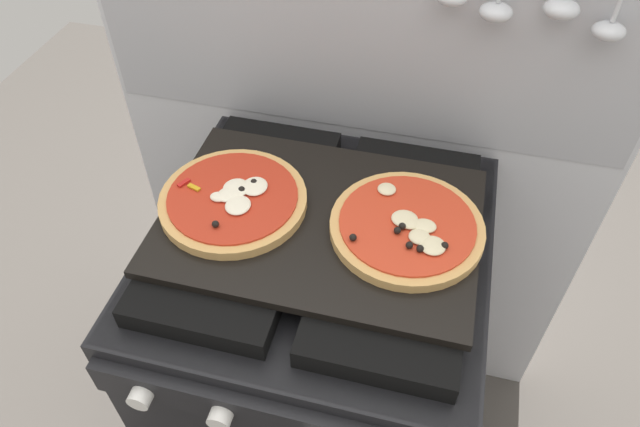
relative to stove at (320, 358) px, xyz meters
name	(u,v)px	position (x,y,z in m)	size (l,w,h in m)	color
kitchen_backsplash	(357,153)	(0.00, 0.34, 0.34)	(1.10, 0.08, 1.55)	silver
stove	(320,358)	(0.00, 0.00, 0.00)	(0.60, 0.64, 0.90)	black
baking_tray	(320,221)	(0.00, 0.00, 0.46)	(0.54, 0.38, 0.02)	black
pizza_left	(234,199)	(-0.15, 0.00, 0.48)	(0.26, 0.26, 0.03)	tan
pizza_right	(407,227)	(0.15, 0.01, 0.48)	(0.26, 0.26, 0.03)	tan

